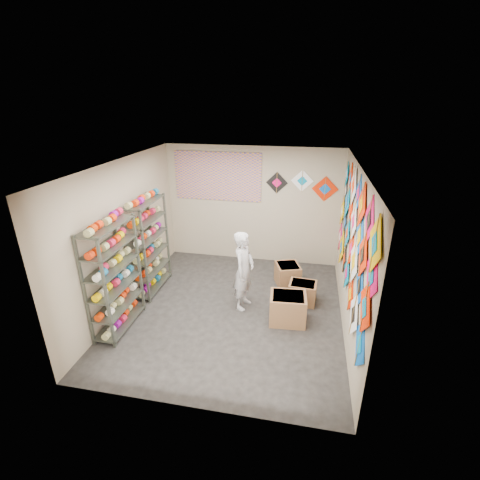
% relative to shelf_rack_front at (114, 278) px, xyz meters
% --- Properties ---
extents(ground, '(4.50, 4.50, 0.00)m').
position_rel_shelf_rack_front_xyz_m(ground, '(1.78, 0.85, -0.95)').
color(ground, black).
extents(room_walls, '(4.50, 4.50, 4.50)m').
position_rel_shelf_rack_front_xyz_m(room_walls, '(1.78, 0.85, 0.69)').
color(room_walls, tan).
rests_on(room_walls, ground).
extents(shelf_rack_front, '(0.40, 1.10, 1.90)m').
position_rel_shelf_rack_front_xyz_m(shelf_rack_front, '(0.00, 0.00, 0.00)').
color(shelf_rack_front, '#4C5147').
rests_on(shelf_rack_front, ground).
extents(shelf_rack_back, '(0.40, 1.10, 1.90)m').
position_rel_shelf_rack_front_xyz_m(shelf_rack_back, '(0.00, 1.30, 0.00)').
color(shelf_rack_back, '#4C5147').
rests_on(shelf_rack_back, ground).
extents(string_spools, '(0.12, 2.36, 0.12)m').
position_rel_shelf_rack_front_xyz_m(string_spools, '(-0.00, 0.65, 0.10)').
color(string_spools, '#E82248').
rests_on(string_spools, ground).
extents(kite_wall_display, '(0.06, 4.26, 2.08)m').
position_rel_shelf_rack_front_xyz_m(kite_wall_display, '(3.76, 0.75, 0.69)').
color(kite_wall_display, '#0756BC').
rests_on(kite_wall_display, room_walls).
extents(back_wall_kites, '(1.58, 0.02, 0.69)m').
position_rel_shelf_rack_front_xyz_m(back_wall_kites, '(2.92, 3.09, 0.95)').
color(back_wall_kites, black).
rests_on(back_wall_kites, room_walls).
extents(poster, '(2.00, 0.01, 1.10)m').
position_rel_shelf_rack_front_xyz_m(poster, '(0.98, 3.08, 1.05)').
color(poster, '#614699').
rests_on(poster, room_walls).
extents(shopkeeper, '(0.69, 0.58, 1.51)m').
position_rel_shelf_rack_front_xyz_m(shopkeeper, '(1.97, 1.03, -0.20)').
color(shopkeeper, silver).
rests_on(shopkeeper, ground).
extents(carton_a, '(0.66, 0.56, 0.52)m').
position_rel_shelf_rack_front_xyz_m(carton_a, '(2.82, 0.71, -0.69)').
color(carton_a, olive).
rests_on(carton_a, ground).
extents(carton_b, '(0.54, 0.46, 0.41)m').
position_rel_shelf_rack_front_xyz_m(carton_b, '(3.06, 1.37, -0.74)').
color(carton_b, olive).
rests_on(carton_b, ground).
extents(carton_c, '(0.60, 0.63, 0.44)m').
position_rel_shelf_rack_front_xyz_m(carton_c, '(2.73, 2.03, -0.73)').
color(carton_c, olive).
rests_on(carton_c, ground).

